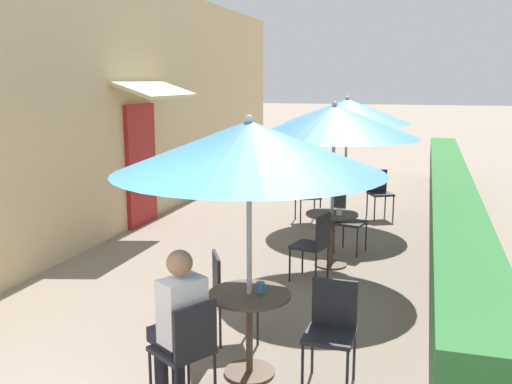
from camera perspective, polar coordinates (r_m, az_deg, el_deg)
name	(u,v)px	position (r m, az deg, el deg)	size (l,w,h in m)	color
cafe_facade_wall	(147,103)	(10.59, -10.89, 8.72)	(0.98, 14.26, 4.20)	#D6B784
planter_hedge	(450,205)	(9.63, 18.80, -1.22)	(0.60, 13.26, 1.01)	tan
patio_table_near	(249,319)	(4.96, -0.67, -12.54)	(0.70, 0.70, 0.73)	brown
patio_umbrella_near	(249,147)	(4.57, -0.71, 4.51)	(2.22, 2.22, 2.22)	#B7B7BC
cafe_chair_near_left	(187,345)	(4.51, -6.88, -14.94)	(0.55, 0.55, 0.87)	#232328
seated_patron_near_left	(179,319)	(4.53, -7.76, -12.51)	(0.51, 0.48, 1.25)	#23232D
cafe_chair_near_right	(332,324)	(4.86, 7.57, -12.98)	(0.41, 0.41, 0.87)	#232328
cafe_chair_near_back	(228,289)	(5.57, -2.83, -9.68)	(0.54, 0.54, 0.87)	#232328
coffee_cup_near	(261,287)	(4.88, 0.46, -9.51)	(0.07, 0.07, 0.09)	teal
patio_table_mid	(332,230)	(7.81, 7.56, -3.74)	(0.70, 0.70, 0.73)	brown
patio_umbrella_mid	(334,121)	(7.58, 7.84, 7.02)	(2.22, 2.22, 2.22)	#B7B7BC
cafe_chair_mid_left	(315,242)	(7.17, 5.91, -4.95)	(0.49, 0.49, 0.87)	#232328
cafe_chair_mid_right	(346,218)	(8.46, 8.96, -2.55)	(0.49, 0.49, 0.87)	#232328
coffee_cup_mid	(339,212)	(7.67, 8.32, -1.96)	(0.07, 0.07, 0.09)	white
patio_table_far	(345,192)	(10.43, 8.86, -0.03)	(0.70, 0.70, 0.73)	brown
patio_umbrella_far	(347,111)	(10.25, 9.11, 8.02)	(2.22, 2.22, 2.22)	#B7B7BC
cafe_chair_far_left	(379,190)	(10.75, 12.20, 0.24)	(0.54, 0.54, 0.87)	#232328
cafe_chair_far_right	(309,194)	(10.14, 5.33, -0.19)	(0.54, 0.54, 0.87)	#232328
coffee_cup_far	(352,177)	(10.40, 9.54, 1.44)	(0.07, 0.07, 0.09)	#232328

